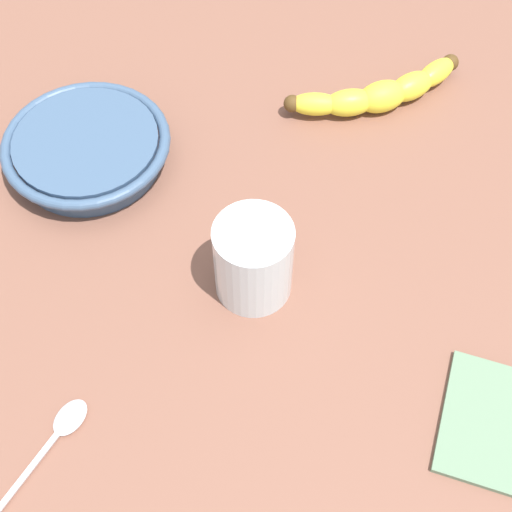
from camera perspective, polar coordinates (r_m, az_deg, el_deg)
wooden_tabletop at (r=73.62cm, az=0.71°, el=0.70°), size 120.00×120.00×3.00cm
banana at (r=84.79cm, az=9.88°, el=12.80°), size 8.75×21.44×3.60cm
smoothie_glass at (r=65.96cm, az=-0.21°, el=-0.49°), size 7.42×7.42×8.84cm
ceramic_bowl at (r=79.29cm, az=-13.39°, el=8.44°), size 18.09×18.09×3.59cm
teaspoon at (r=65.00cm, az=-15.08°, el=-12.90°), size 9.98×7.66×0.80cm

